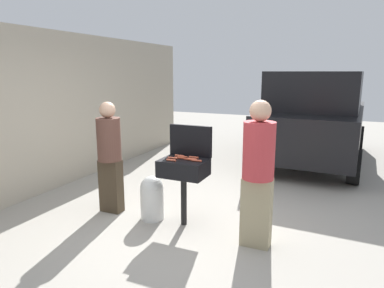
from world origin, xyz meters
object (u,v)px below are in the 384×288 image
hot_dog_4 (189,159)px  hot_dog_5 (180,158)px  person_left (110,153)px  parked_minivan (316,116)px  hot_dog_8 (173,158)px  propane_tank (152,197)px  hot_dog_2 (197,161)px  bbq_grill (184,170)px  person_right (258,169)px  hot_dog_3 (171,160)px  hot_dog_7 (194,157)px  hot_dog_6 (183,157)px  hot_dog_1 (179,156)px  hot_dog_0 (192,159)px

hot_dog_4 → hot_dog_5: same height
person_left → parked_minivan: (2.41, 4.34, 0.15)m
hot_dog_8 → propane_tank: bearing=178.4°
hot_dog_2 → parked_minivan: size_ratio=0.03×
hot_dog_5 → hot_dog_2: bearing=-10.1°
parked_minivan → bbq_grill: bearing=76.3°
hot_dog_4 → parked_minivan: 4.48m
hot_dog_8 → person_right: person_right is taller
propane_tank → hot_dog_8: bearing=-1.6°
hot_dog_3 → hot_dog_7: size_ratio=1.00×
person_left → hot_dog_4: bearing=0.8°
parked_minivan → hot_dog_8: bearing=74.6°
hot_dog_4 → person_left: bearing=-179.2°
bbq_grill → hot_dog_7: hot_dog_7 is taller
bbq_grill → hot_dog_7: size_ratio=6.90×
hot_dog_5 → parked_minivan: bearing=73.0°
hot_dog_6 → propane_tank: hot_dog_6 is taller
hot_dog_5 → hot_dog_8: size_ratio=1.00×
hot_dog_2 → hot_dog_3: size_ratio=1.00×
hot_dog_1 → person_left: (-1.04, -0.14, -0.04)m
hot_dog_6 → person_right: (1.07, -0.26, 0.02)m
parked_minivan → hot_dog_4: bearing=77.2°
hot_dog_4 → hot_dog_2: bearing=-10.0°
hot_dog_5 → bbq_grill: bearing=-17.0°
hot_dog_0 → hot_dog_1: size_ratio=1.00×
hot_dog_1 → hot_dog_2: 0.35m
hot_dog_1 → hot_dog_4: size_ratio=1.00×
hot_dog_8 → person_right: (1.17, -0.15, 0.02)m
hot_dog_4 → hot_dog_5: size_ratio=1.00×
hot_dog_7 → parked_minivan: 4.36m
hot_dog_6 → hot_dog_8: size_ratio=1.00×
hot_dog_5 → parked_minivan: parked_minivan is taller
hot_dog_1 → hot_dog_2: same height
person_right → parked_minivan: parked_minivan is taller
hot_dog_8 → propane_tank: (-0.33, 0.01, -0.59)m
hot_dog_4 → hot_dog_6: (-0.12, 0.09, 0.00)m
hot_dog_2 → bbq_grill: bearing=172.5°
hot_dog_1 → person_left: size_ratio=0.08×
hot_dog_6 → person_left: (-1.11, -0.10, -0.04)m
bbq_grill → hot_dog_6: (-0.05, 0.08, 0.15)m
hot_dog_8 → propane_tank: hot_dog_8 is taller
hot_dog_6 → person_left: person_left is taller
bbq_grill → hot_dog_2: (0.19, -0.03, 0.15)m
propane_tank → parked_minivan: bearing=68.3°
hot_dog_1 → hot_dog_5: 0.12m
hot_dog_3 → parked_minivan: 4.66m
hot_dog_6 → hot_dog_5: bearing=-105.2°
hot_dog_0 → parked_minivan: parked_minivan is taller
hot_dog_6 → propane_tank: bearing=-166.9°
hot_dog_2 → hot_dog_6: bearing=156.3°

